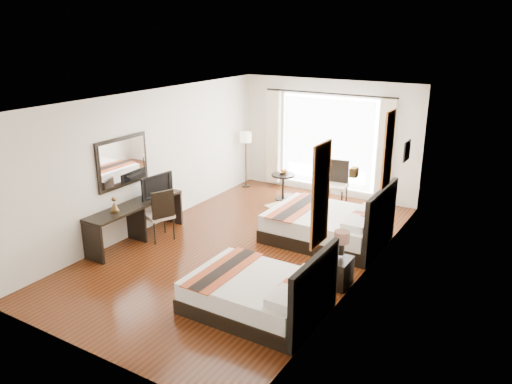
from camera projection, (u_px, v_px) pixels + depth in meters
The scene contains 29 objects.
floor at pixel (246, 247), 9.44m from camera, with size 4.50×7.50×0.01m, color #361609.
ceiling at pixel (245, 99), 8.55m from camera, with size 4.50×7.50×0.02m, color white.
wall_headboard at pixel (366, 197), 7.89m from camera, with size 0.01×7.50×2.80m, color silver.
wall_desk at pixel (152, 160), 10.09m from camera, with size 0.01×7.50×2.80m, color silver.
wall_window at pixel (328, 138), 12.03m from camera, with size 4.50×0.01×2.80m, color silver.
wall_entry at pixel (79, 254), 5.95m from camera, with size 4.50×0.01×2.80m, color silver.
window_glass at pixel (328, 142), 12.05m from camera, with size 2.40×0.02×2.20m, color white.
sheer_curtain at pixel (327, 143), 12.00m from camera, with size 2.30×0.02×2.10m, color white.
drape_left at pixel (273, 137), 12.69m from camera, with size 0.35×0.14×2.35m, color beige.
drape_right at pixel (385, 151), 11.27m from camera, with size 0.35×0.14×2.35m, color beige.
art_panel_near at pixel (321, 195), 6.29m from camera, with size 0.03×0.50×1.35m, color maroon.
art_panel_far at pixel (388, 149), 8.61m from camera, with size 0.03×0.50×1.35m, color maroon.
wall_sconce at pixel (354, 172), 7.37m from camera, with size 0.10×0.14×0.14m, color #463219.
mirror_frame at pixel (123, 162), 9.36m from camera, with size 0.04×1.25×0.95m, color black.
mirror_glass at pixel (123, 162), 9.35m from camera, with size 0.01×1.12×0.82m, color white.
bed_near at pixel (260, 293), 7.26m from camera, with size 1.93×1.51×1.08m.
bed_far at pixel (329, 225), 9.62m from camera, with size 2.18×1.70×1.23m.
nightstand at pixel (338, 272), 7.99m from camera, with size 0.39×0.48×0.46m, color black.
table_lamp at pixel (342, 239), 7.90m from camera, with size 0.25×0.25×0.40m.
vase at pixel (334, 255), 7.80m from camera, with size 0.13×0.13×0.13m, color black.
console_desk at pixel (136, 222), 9.62m from camera, with size 0.50×2.20×0.76m, color black.
television at pixel (154, 185), 9.87m from camera, with size 0.79×0.10×0.45m, color black.
bronze_figurine at pixel (114, 205), 9.05m from camera, with size 0.17×0.17×0.25m, color #463219, non-canonical shape.
desk_chair at pixel (160, 224), 9.71m from camera, with size 0.63×0.63×1.04m.
floor_lamp at pixel (246, 141), 12.61m from camera, with size 0.29×0.29×1.44m.
side_table at pixel (283, 187), 11.90m from camera, with size 0.55×0.55×0.64m, color black.
fruit_bowl at pixel (283, 173), 11.82m from camera, with size 0.20×0.20×0.05m, color #432F17.
window_chair at pixel (336, 193), 11.49m from camera, with size 0.54×0.54×1.06m.
jute_rug at pixel (298, 209), 11.34m from camera, with size 1.35×0.92×0.01m, color tan.
Camera 1 is at (4.60, -7.29, 3.98)m, focal length 35.00 mm.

